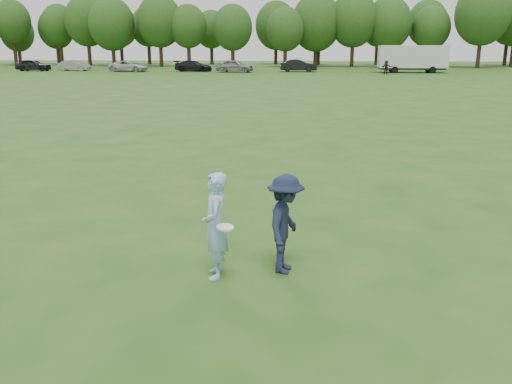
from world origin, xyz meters
TOP-DOWN VIEW (x-y plane):
  - ground at (0.00, 0.00)m, footprint 200.00×200.00m
  - thrower at (-0.27, -0.72)m, footprint 0.50×0.68m
  - defender at (0.83, -0.43)m, footprint 0.80×1.15m
  - player_far_d at (10.57, 56.08)m, footprint 1.48×1.19m
  - car_a at (-33.34, 59.61)m, footprint 4.38×1.85m
  - car_b at (-28.27, 60.31)m, footprint 4.07×1.44m
  - car_c at (-20.67, 59.10)m, footprint 5.10×2.86m
  - car_d at (-12.67, 60.03)m, footprint 4.85×2.38m
  - car_e at (-7.25, 58.55)m, footprint 4.68×2.28m
  - car_f at (0.45, 60.50)m, footprint 4.66×1.97m
  - disc_in_play at (-0.08, -0.96)m, footprint 0.30×0.30m
  - cargo_trailer at (14.13, 59.56)m, footprint 9.00×2.75m
  - treeline at (2.81, 76.90)m, footprint 130.35×18.39m

SIDE VIEW (x-z plane):
  - ground at x=0.00m, z-range 0.00..0.00m
  - car_b at x=-28.27m, z-range 0.00..1.34m
  - car_c at x=-20.67m, z-range 0.00..1.35m
  - car_d at x=-12.67m, z-range 0.00..1.36m
  - car_a at x=-33.34m, z-range 0.00..1.48m
  - car_f at x=0.45m, z-range 0.00..1.49m
  - car_e at x=-7.25m, z-range 0.00..1.54m
  - player_far_d at x=10.57m, z-range 0.00..1.58m
  - defender at x=0.83m, z-range 0.00..1.63m
  - thrower at x=-0.27m, z-range 0.00..1.71m
  - disc_in_play at x=-0.08m, z-range 0.88..0.95m
  - cargo_trailer at x=14.13m, z-range 0.18..3.38m
  - treeline at x=2.81m, z-range 0.39..12.13m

